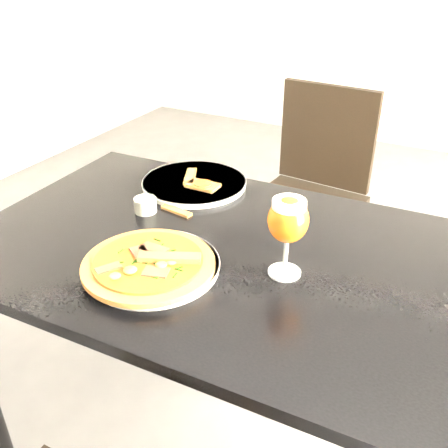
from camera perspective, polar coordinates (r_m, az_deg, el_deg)
The scene contains 9 objects.
dining_table at distance 1.29m, azimuth -1.73°, elevation -5.61°, with size 1.22×0.83×0.75m.
chair_far at distance 2.10m, azimuth 9.86°, elevation 3.75°, with size 0.46×0.46×0.91m.
plate_main at distance 1.16m, azimuth -8.11°, elevation -4.78°, with size 0.30×0.30×0.02m, color white.
pizza at distance 1.13m, azimuth -8.55°, elevation -4.44°, with size 0.30×0.30×0.03m.
plate_second at distance 1.54m, azimuth -3.42°, elevation 4.68°, with size 0.32×0.32×0.02m, color white.
crust_scraps at distance 1.51m, azimuth -2.94°, elevation 4.81°, with size 0.15×0.12×0.01m.
loose_crust at distance 1.39m, azimuth -5.46°, elevation 1.52°, with size 0.10×0.02×0.01m, color #A15126.
sauce_cup at distance 1.39m, azimuth -8.98°, elevation 2.23°, with size 0.06×0.06×0.04m.
beer_glass at distance 1.07m, azimuth 7.34°, elevation 0.38°, with size 0.09×0.09×0.19m.
Camera 1 is at (0.27, -0.97, 1.40)m, focal length 40.00 mm.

